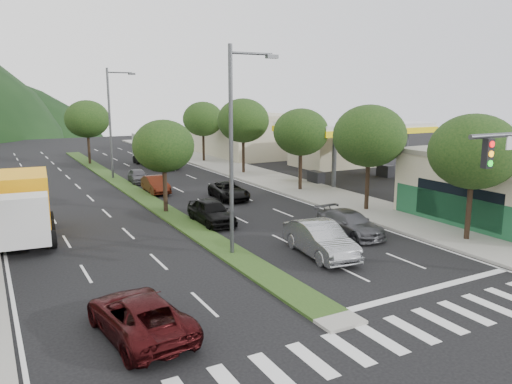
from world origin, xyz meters
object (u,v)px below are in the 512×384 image
tree_r_d (243,121)px  streetlight_mid (112,118)px  car_queue_b (350,223)px  motorhome (155,150)px  tree_r_c (301,132)px  tree_r_b (369,136)px  car_queue_e (138,176)px  tree_r_e (203,119)px  car_queue_a (211,212)px  tree_r_a (474,152)px  car_queue_c (156,184)px  streetlight_near (235,141)px  tree_med_near (164,146)px  suv_maroon (139,315)px  car_queue_d (229,191)px  box_truck (25,208)px  sedan_silver (320,239)px

tree_r_d → streetlight_mid: streetlight_mid is taller
streetlight_mid → car_queue_b: size_ratio=2.15×
streetlight_mid → motorhome: (5.79, 6.09, -3.80)m
tree_r_c → tree_r_d: (0.00, 10.00, 0.43)m
tree_r_b → tree_r_d: tree_r_d is taller
car_queue_b → car_queue_e: bearing=104.2°
tree_r_e → car_queue_b: bearing=-98.4°
tree_r_c → car_queue_a: size_ratio=1.47×
tree_r_a → tree_r_d: 26.00m
motorhome → car_queue_c: bearing=-109.3°
car_queue_e → motorhome: 10.28m
car_queue_e → streetlight_near: bearing=-88.0°
tree_med_near → tree_r_a: bearing=-49.4°
suv_maroon → car_queue_d: (11.86, 17.92, -0.07)m
tree_r_b → suv_maroon: (-18.30, -10.00, -4.34)m
streetlight_near → tree_r_c: bearing=45.5°
motorhome → tree_med_near: bearing=-107.6°
streetlight_mid → suv_maroon: 32.05m
car_queue_c → car_queue_d: bearing=-49.5°
tree_r_a → box_truck: tree_r_a is taller
car_queue_c → streetlight_near: bearing=-93.0°
car_queue_d → tree_med_near: bearing=-155.6°
tree_med_near → car_queue_d: bearing=19.0°
tree_r_e → car_queue_c: 18.86m
sedan_silver → tree_med_near: bearing=113.5°
box_truck → car_queue_b: bearing=158.1°
tree_r_b → box_truck: (-20.56, 4.07, -3.40)m
suv_maroon → car_queue_a: bearing=-129.5°
suv_maroon → motorhome: (12.29, 37.09, 1.08)m
tree_r_d → sedan_silver: bearing=-108.9°
tree_r_c → tree_med_near: bearing=-170.5°
car_queue_b → box_truck: 17.82m
tree_r_c → suv_maroon: tree_r_c is taller
tree_r_c → car_queue_a: 12.77m
car_queue_a → car_queue_c: car_queue_a is taller
car_queue_d → tree_r_e: bearing=77.7°
tree_r_d → car_queue_c: size_ratio=1.79×
suv_maroon → car_queue_c: size_ratio=1.25×
sedan_silver → car_queue_d: size_ratio=1.11×
tree_r_c → suv_maroon: bearing=-135.5°
suv_maroon → car_queue_d: 21.49m
car_queue_c → car_queue_e: bearing=91.4°
car_queue_e → motorhome: bearing=69.2°
tree_r_c → car_queue_c: tree_r_c is taller
car_queue_a → sedan_silver: bearing=-74.4°
car_queue_d → car_queue_c: bearing=134.5°
car_queue_e → tree_med_near: bearing=-91.8°
tree_r_c → car_queue_b: bearing=-111.4°
box_truck → streetlight_mid: bearing=-112.1°
tree_r_e → car_queue_a: size_ratio=1.52×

